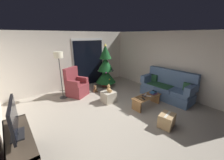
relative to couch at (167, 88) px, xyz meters
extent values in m
plane|color=#9E9384|center=(-2.32, 0.31, -0.40)|extent=(7.00, 7.00, 0.00)
cube|color=beige|center=(-2.32, 3.37, 0.85)|extent=(5.72, 0.12, 2.50)
cube|color=beige|center=(0.54, 0.31, 0.85)|extent=(0.12, 6.00, 2.50)
cube|color=silver|center=(-1.53, 3.30, 0.70)|extent=(1.60, 0.02, 2.20)
cube|color=black|center=(-1.53, 3.28, 0.65)|extent=(1.50, 0.02, 2.10)
cube|color=slate|center=(-0.07, 0.00, -0.23)|extent=(0.82, 1.92, 0.34)
cube|color=slate|center=(-0.07, -0.62, 0.01)|extent=(0.70, 0.62, 0.14)
cube|color=slate|center=(-0.09, 0.00, 0.01)|extent=(0.70, 0.62, 0.14)
cube|color=slate|center=(-0.11, 0.61, 0.01)|extent=(0.70, 0.62, 0.14)
cube|color=slate|center=(0.23, 0.01, 0.38)|extent=(0.26, 1.91, 0.60)
cube|color=slate|center=(-0.04, -0.87, 0.22)|extent=(0.77, 0.22, 0.28)
cube|color=slate|center=(-0.09, 0.87, 0.22)|extent=(0.77, 0.22, 0.28)
cube|color=#234C2D|center=(-0.12, 0.24, 0.09)|extent=(0.63, 0.92, 0.02)
cube|color=#234C2D|center=(0.11, -0.70, 0.22)|extent=(0.13, 0.32, 0.28)
cube|color=#234C2D|center=(0.07, 0.70, 0.22)|extent=(0.13, 0.32, 0.28)
cube|color=olive|center=(-1.19, -0.14, -0.03)|extent=(1.10, 0.05, 0.04)
cube|color=olive|center=(-1.19, -0.05, -0.03)|extent=(1.10, 0.05, 0.04)
cube|color=olive|center=(-1.19, 0.04, -0.03)|extent=(1.10, 0.05, 0.04)
cube|color=olive|center=(-1.19, 0.13, -0.03)|extent=(1.10, 0.05, 0.04)
cube|color=olive|center=(-1.19, 0.22, -0.03)|extent=(1.10, 0.05, 0.04)
cube|color=olive|center=(-1.68, 0.04, -0.22)|extent=(0.05, 0.36, 0.35)
cube|color=olive|center=(-0.70, 0.04, -0.22)|extent=(0.05, 0.36, 0.35)
cube|color=#ADADB2|center=(-1.14, 0.14, 0.00)|extent=(0.16, 0.10, 0.02)
cube|color=#333338|center=(-1.29, 0.08, 0.00)|extent=(0.05, 0.16, 0.02)
cube|color=black|center=(-1.46, -0.04, 0.00)|extent=(0.09, 0.16, 0.02)
cube|color=silver|center=(-1.17, -0.03, 0.00)|extent=(0.12, 0.15, 0.02)
cube|color=#6B3D7A|center=(-0.88, 0.00, 0.01)|extent=(0.21, 0.19, 0.04)
cube|color=#285684|center=(-0.89, 0.02, 0.05)|extent=(0.23, 0.18, 0.04)
cube|color=#285684|center=(-0.88, 0.00, 0.08)|extent=(0.21, 0.19, 0.03)
cube|color=black|center=(-0.86, 0.00, 0.10)|extent=(0.10, 0.16, 0.01)
cylinder|color=#4C1E19|center=(-1.13, 2.49, -0.35)|extent=(0.36, 0.36, 0.10)
cylinder|color=brown|center=(-1.13, 2.49, -0.24)|extent=(0.08, 0.08, 0.12)
cone|color=#14471E|center=(-1.13, 2.49, 0.12)|extent=(0.93, 0.93, 0.61)
cone|color=#14471E|center=(-1.13, 2.49, 0.68)|extent=(0.74, 0.74, 0.61)
cone|color=#14471E|center=(-1.13, 2.49, 1.23)|extent=(0.55, 0.55, 0.61)
sphere|color=red|center=(-0.92, 2.83, 0.18)|extent=(0.06, 0.06, 0.06)
sphere|color=#B233A5|center=(-0.95, 2.37, 0.96)|extent=(0.06, 0.06, 0.06)
sphere|color=white|center=(-0.94, 2.37, 0.93)|extent=(0.06, 0.06, 0.06)
sphere|color=#B233A5|center=(-0.94, 2.20, 0.42)|extent=(0.06, 0.06, 0.06)
sphere|color=white|center=(-1.08, 2.15, 0.41)|extent=(0.06, 0.06, 0.06)
sphere|color=#1E8C33|center=(-1.48, 2.28, 0.14)|extent=(0.06, 0.06, 0.06)
sphere|color=gold|center=(-1.19, 2.29, 0.99)|extent=(0.06, 0.06, 0.06)
sphere|color=#B233A5|center=(-1.34, 2.77, 0.38)|extent=(0.06, 0.06, 0.06)
sphere|color=#B233A5|center=(-1.32, 2.19, 0.36)|extent=(0.06, 0.06, 0.06)
sphere|color=gold|center=(-1.22, 2.07, 0.07)|extent=(0.06, 0.06, 0.06)
sphere|color=white|center=(-1.46, 2.61, 0.38)|extent=(0.06, 0.06, 0.06)
cone|color=#EAD14C|center=(-1.13, 2.49, 1.54)|extent=(0.14, 0.14, 0.12)
cube|color=maroon|center=(-2.64, 2.35, -0.24)|extent=(0.92, 0.92, 0.31)
cube|color=maroon|center=(-2.64, 2.35, 0.00)|extent=(0.92, 0.92, 0.18)
cube|color=maroon|center=(-2.76, 2.59, 0.41)|extent=(0.68, 0.45, 0.64)
cube|color=maroon|center=(-2.38, 2.46, 0.20)|extent=(0.39, 0.58, 0.22)
cube|color=maroon|center=(-2.88, 2.20, 0.20)|extent=(0.39, 0.58, 0.22)
cylinder|color=#2D2D30|center=(-3.19, 2.49, -0.39)|extent=(0.28, 0.28, 0.02)
cylinder|color=#2D2D30|center=(-3.19, 2.49, 0.40)|extent=(0.03, 0.03, 1.55)
cylinder|color=beige|center=(-3.19, 2.49, 1.27)|extent=(0.32, 0.32, 0.22)
cube|color=#382D23|center=(-4.82, -0.09, 0.31)|extent=(0.40, 1.40, 0.04)
cube|color=#382D23|center=(-5.01, -0.09, -0.03)|extent=(0.02, 1.40, 0.73)
cube|color=#382D23|center=(-4.82, 0.60, -0.03)|extent=(0.40, 0.04, 0.73)
cube|color=#382D23|center=(-4.82, -0.09, -0.03)|extent=(0.40, 0.04, 0.69)
cube|color=#382D23|center=(-4.82, -0.09, -0.03)|extent=(0.40, 1.33, 0.04)
cube|color=black|center=(-4.82, -0.09, 0.35)|extent=(0.24, 0.38, 0.03)
cube|color=black|center=(-4.82, -0.09, 0.39)|extent=(0.05, 0.06, 0.06)
cube|color=black|center=(-4.82, -0.09, 0.68)|extent=(0.14, 0.84, 0.52)
cube|color=black|center=(-4.80, -0.09, 0.68)|extent=(0.10, 0.79, 0.47)
cube|color=#B2A893|center=(-1.99, 1.12, -0.21)|extent=(0.44, 0.44, 0.39)
cylinder|color=tan|center=(-1.92, 1.10, 0.02)|extent=(0.12, 0.13, 0.06)
cylinder|color=tan|center=(-2.00, 1.04, 0.02)|extent=(0.12, 0.13, 0.06)
sphere|color=tan|center=(-1.99, 1.12, 0.09)|extent=(0.15, 0.15, 0.15)
sphere|color=tan|center=(-1.99, 1.12, 0.21)|extent=(0.11, 0.11, 0.11)
sphere|color=tan|center=(-1.96, 1.08, 0.20)|extent=(0.04, 0.04, 0.04)
sphere|color=tan|center=(-1.96, 1.14, 0.25)|extent=(0.04, 0.04, 0.04)
sphere|color=tan|center=(-2.02, 1.10, 0.25)|extent=(0.04, 0.04, 0.04)
sphere|color=tan|center=(-1.92, 1.15, 0.10)|extent=(0.06, 0.06, 0.06)
sphere|color=tan|center=(-2.04, 1.06, 0.10)|extent=(0.06, 0.06, 0.06)
cylinder|color=brown|center=(-1.85, 2.17, -0.37)|extent=(0.09, 0.12, 0.06)
cylinder|color=brown|center=(-1.94, 2.20, -0.37)|extent=(0.09, 0.12, 0.06)
sphere|color=brown|center=(-1.88, 2.24, -0.30)|extent=(0.15, 0.15, 0.15)
sphere|color=brown|center=(-1.88, 2.24, -0.18)|extent=(0.11, 0.11, 0.11)
sphere|color=#A37A51|center=(-1.89, 2.20, -0.19)|extent=(0.04, 0.04, 0.04)
sphere|color=brown|center=(-1.84, 2.23, -0.13)|extent=(0.04, 0.04, 0.04)
sphere|color=brown|center=(-1.91, 2.25, -0.13)|extent=(0.04, 0.04, 0.04)
sphere|color=brown|center=(-1.82, 2.20, -0.29)|extent=(0.06, 0.06, 0.06)
sphere|color=brown|center=(-1.95, 2.24, -0.29)|extent=(0.06, 0.06, 0.06)
cube|color=tan|center=(-1.65, -1.00, -0.22)|extent=(0.49, 0.42, 0.35)
cube|color=beige|center=(-1.65, -1.00, -0.04)|extent=(0.40, 0.14, 0.00)
camera|label=1|loc=(-4.77, -2.60, 1.95)|focal=22.31mm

